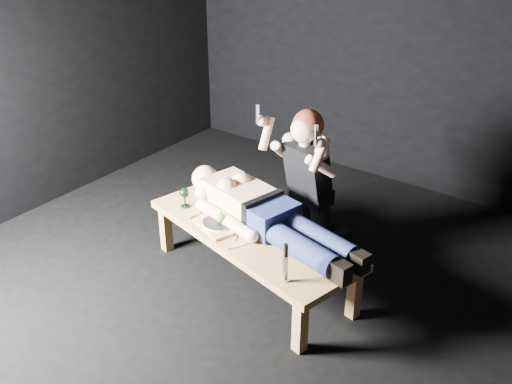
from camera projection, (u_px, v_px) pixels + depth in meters
ground at (251, 302)px, 4.32m from camera, size 5.00×5.00×0.00m
back_wall at (412, 34)px, 5.40m from camera, size 5.00×0.00×5.00m
table at (252, 255)px, 4.46m from camera, size 1.86×1.04×0.45m
lying_man at (269, 212)px, 4.31m from camera, size 2.01×1.01×0.29m
kneeling_woman at (314, 182)px, 4.61m from camera, size 0.83×0.90×1.31m
serving_tray at (218, 225)px, 4.40m from camera, size 0.42×0.36×0.02m
plate at (218, 223)px, 4.39m from camera, size 0.30×0.30×0.02m
apple at (221, 218)px, 4.37m from camera, size 0.08×0.08×0.08m
goblet at (185, 198)px, 4.63m from camera, size 0.10×0.10×0.17m
fork_flat at (198, 214)px, 4.56m from camera, size 0.02×0.19×0.01m
knife_flat at (239, 246)px, 4.17m from camera, size 0.10×0.17×0.01m
spoon_flat at (237, 235)px, 4.30m from camera, size 0.10×0.18×0.01m
carving_knife at (285, 263)px, 3.73m from camera, size 0.05×0.05×0.29m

